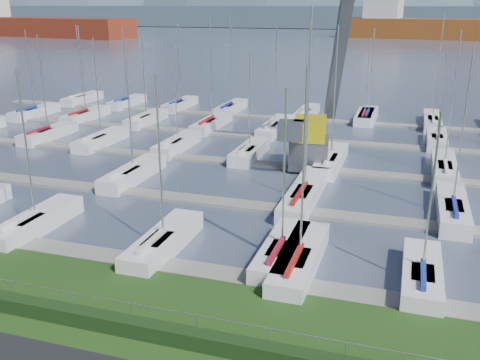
% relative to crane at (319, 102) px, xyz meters
% --- Properties ---
extents(water, '(800.00, 540.00, 0.20)m').
position_rel_crane_xyz_m(water, '(-2.12, 232.76, -5.73)').
color(water, '#49546A').
extents(hedge, '(80.00, 0.70, 0.70)m').
position_rel_crane_xyz_m(hedge, '(-2.12, -27.64, -4.98)').
color(hedge, black).
rests_on(hedge, grass).
extents(fence, '(80.00, 0.04, 0.04)m').
position_rel_crane_xyz_m(fence, '(-2.12, -27.24, -4.13)').
color(fence, gray).
rests_on(fence, grass).
extents(foothill, '(900.00, 80.00, 12.00)m').
position_rel_crane_xyz_m(foothill, '(-2.12, 302.76, 0.67)').
color(foothill, '#445663').
rests_on(foothill, water).
extents(docks, '(90.00, 41.60, 0.25)m').
position_rel_crane_xyz_m(docks, '(-2.12, -1.24, -5.55)').
color(docks, slate).
rests_on(docks, water).
extents(crane, '(6.33, 13.22, 22.35)m').
position_rel_crane_xyz_m(crane, '(0.00, 0.00, 0.00)').
color(crane, slate).
rests_on(crane, water).
extents(cargo_ship_west, '(93.04, 32.52, 21.50)m').
position_rel_crane_xyz_m(cargo_ship_west, '(-153.52, 159.52, -1.71)').
color(cargo_ship_west, maroon).
rests_on(cargo_ship_west, water).
extents(cargo_ship_mid, '(108.43, 32.29, 21.50)m').
position_rel_crane_xyz_m(cargo_ship_mid, '(25.92, 191.36, -1.85)').
color(cargo_ship_mid, brown).
rests_on(cargo_ship_mid, water).
extents(sailboat_fleet, '(73.82, 49.74, 13.80)m').
position_rel_crane_xyz_m(sailboat_fleet, '(-2.91, 2.15, 0.10)').
color(sailboat_fleet, maroon).
rests_on(sailboat_fleet, water).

